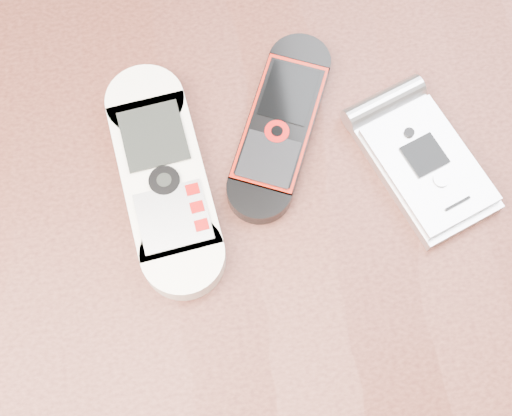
{
  "coord_description": "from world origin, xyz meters",
  "views": [
    {
      "loc": [
        -0.02,
        -0.16,
        1.21
      ],
      "look_at": [
        0.01,
        0.0,
        0.76
      ],
      "focal_mm": 50.0,
      "sensor_mm": 36.0,
      "label": 1
    }
  ],
  "objects_px": {
    "table": "(250,256)",
    "nokia_black_red": "(280,125)",
    "nokia_white": "(164,177)",
    "motorola_razr": "(425,163)"
  },
  "relations": [
    {
      "from": "nokia_white",
      "to": "table",
      "type": "bearing_deg",
      "value": -36.93
    },
    {
      "from": "nokia_white",
      "to": "nokia_black_red",
      "type": "distance_m",
      "value": 0.09
    },
    {
      "from": "table",
      "to": "nokia_black_red",
      "type": "distance_m",
      "value": 0.13
    },
    {
      "from": "nokia_white",
      "to": "motorola_razr",
      "type": "xyz_separation_m",
      "value": [
        0.18,
        -0.01,
        -0.0
      ]
    },
    {
      "from": "table",
      "to": "nokia_white",
      "type": "relative_size",
      "value": 6.91
    },
    {
      "from": "table",
      "to": "nokia_white",
      "type": "distance_m",
      "value": 0.13
    },
    {
      "from": "motorola_razr",
      "to": "nokia_white",
      "type": "bearing_deg",
      "value": 154.7
    },
    {
      "from": "table",
      "to": "motorola_razr",
      "type": "distance_m",
      "value": 0.17
    },
    {
      "from": "nokia_white",
      "to": "motorola_razr",
      "type": "distance_m",
      "value": 0.18
    },
    {
      "from": "nokia_black_red",
      "to": "motorola_razr",
      "type": "height_order",
      "value": "motorola_razr"
    }
  ]
}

